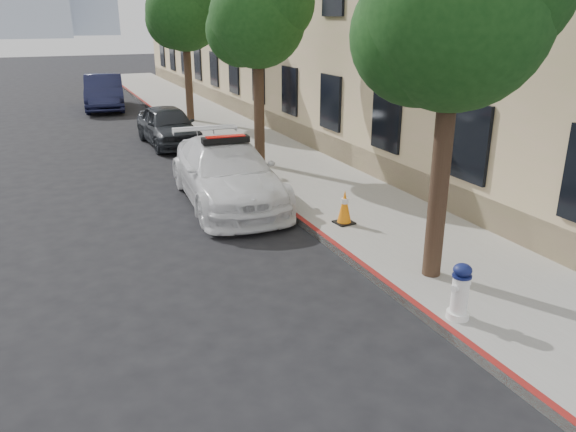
# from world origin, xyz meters

# --- Properties ---
(ground) EXTENTS (120.00, 120.00, 0.00)m
(ground) POSITION_xyz_m (0.00, 0.00, 0.00)
(ground) COLOR black
(ground) RESTS_ON ground
(sidewalk) EXTENTS (3.20, 50.00, 0.15)m
(sidewalk) POSITION_xyz_m (3.60, 10.00, 0.07)
(sidewalk) COLOR gray
(sidewalk) RESTS_ON ground
(curb_strip) EXTENTS (0.12, 50.00, 0.15)m
(curb_strip) POSITION_xyz_m (2.06, 10.00, 0.07)
(curb_strip) COLOR maroon
(curb_strip) RESTS_ON ground
(tree_near) EXTENTS (2.92, 2.82, 5.62)m
(tree_near) POSITION_xyz_m (2.93, -2.01, 4.27)
(tree_near) COLOR black
(tree_near) RESTS_ON sidewalk
(tree_mid) EXTENTS (2.77, 2.64, 5.43)m
(tree_mid) POSITION_xyz_m (2.93, 5.99, 4.16)
(tree_mid) COLOR black
(tree_mid) RESTS_ON sidewalk
(tree_far) EXTENTS (3.10, 3.00, 5.81)m
(tree_far) POSITION_xyz_m (2.93, 13.99, 4.39)
(tree_far) COLOR black
(tree_far) RESTS_ON sidewalk
(police_car) EXTENTS (2.38, 5.16, 1.61)m
(police_car) POSITION_xyz_m (1.10, 3.46, 0.73)
(police_car) COLOR white
(police_car) RESTS_ON ground
(parked_car_mid) EXTENTS (1.75, 3.99, 1.34)m
(parked_car_mid) POSITION_xyz_m (1.20, 10.33, 0.67)
(parked_car_mid) COLOR #212429
(parked_car_mid) RESTS_ON ground
(parked_car_far) EXTENTS (2.23, 5.03, 1.61)m
(parked_car_far) POSITION_xyz_m (0.13, 19.39, 0.80)
(parked_car_far) COLOR #161938
(parked_car_far) RESTS_ON ground
(fire_hydrant) EXTENTS (0.36, 0.32, 0.84)m
(fire_hydrant) POSITION_xyz_m (2.35, -3.34, 0.56)
(fire_hydrant) COLOR white
(fire_hydrant) RESTS_ON sidewalk
(traffic_cone) EXTENTS (0.41, 0.41, 0.72)m
(traffic_cone) POSITION_xyz_m (2.75, 0.72, 0.50)
(traffic_cone) COLOR black
(traffic_cone) RESTS_ON sidewalk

